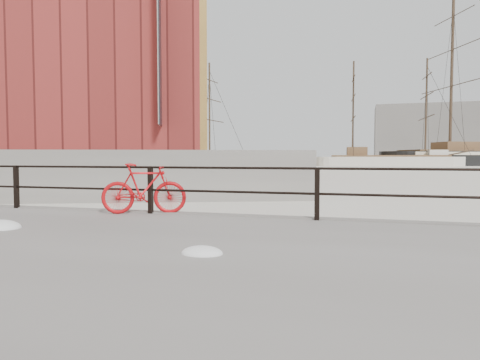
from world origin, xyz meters
The scene contains 15 objects.
ground centered at (0.00, 0.00, 0.00)m, with size 400.00×400.00×0.00m, color white.
promenade centered at (0.00, -4.00, 0.17)m, with size 36.00×8.00×0.35m, color gray.
far_quay centered at (-40.00, 72.00, 0.90)m, with size 24.00×150.00×1.80m, color gray.
guardrail centered at (0.00, -0.15, 0.85)m, with size 28.00×0.10×1.00m, color black, non-canonical shape.
bicycle centered at (-3.60, -0.25, 0.88)m, with size 1.76×0.26×1.06m, color red.
schooner_mid centered at (5.04, 74.60, 0.00)m, with size 27.96×11.83×20.20m, color beige, non-canonical shape.
schooner_left centered at (-32.94, 67.58, 0.00)m, with size 26.46×12.03×19.89m, color beige, non-canonical shape.
workboat_near centered at (-22.97, 32.07, 0.00)m, with size 12.51×4.17×7.00m, color black, non-canonical shape.
workboat_far centered at (-28.97, 41.80, 0.00)m, with size 10.51×3.63×7.00m, color black, non-canonical shape.
apartment_terracotta centered at (-21.25, 20.26, 11.90)m, with size 20.00×15.00×20.20m, color maroon.
apartment_mustard centered at (-29.49, 40.65, 12.90)m, with size 22.00×15.00×22.20m, color gold.
apartment_cream centered at (-38.11, 61.98, 12.40)m, with size 20.00×15.00×21.20m, color beige.
apartment_grey centered at (-46.35, 82.38, 13.40)m, with size 22.00×15.00×23.20m, color #9D9E99.
apartment_brick centered at (-54.97, 103.70, 12.40)m, with size 24.00×15.00×21.20m, color brown.
industrial_west centered at (20.00, 140.00, 9.00)m, with size 32.00×18.00×18.00m, color gray.
Camera 1 is at (0.85, -8.29, 1.53)m, focal length 32.00 mm.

